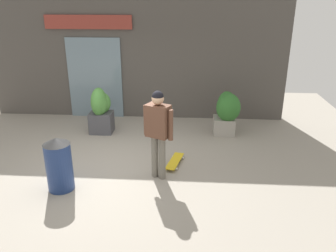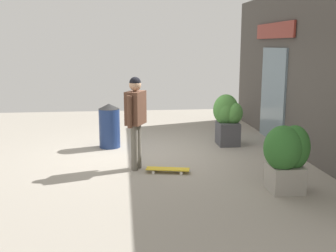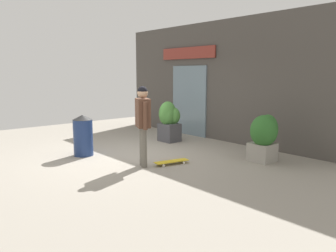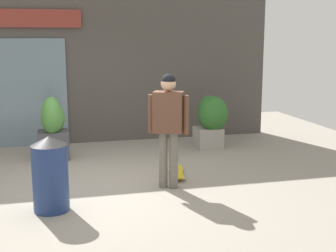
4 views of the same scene
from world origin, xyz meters
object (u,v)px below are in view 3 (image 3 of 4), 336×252
at_px(skateboard, 172,161).
at_px(trash_bin, 83,135).
at_px(skateboarder, 143,118).
at_px(planter_box_right, 169,120).
at_px(planter_box_left, 264,135).

relative_size(skateboard, trash_bin, 0.82).
relative_size(skateboarder, planter_box_right, 1.46).
height_order(planter_box_right, trash_bin, planter_box_right).
bearing_deg(planter_box_left, skateboarder, -122.87).
xyz_separation_m(planter_box_right, trash_bin, (-0.07, -2.71, -0.14)).
bearing_deg(skateboard, skateboarder, 165.94).
xyz_separation_m(skateboarder, planter_box_left, (1.48, 2.29, -0.45)).
height_order(skateboarder, skateboard, skateboarder).
height_order(planter_box_left, trash_bin, planter_box_left).
bearing_deg(skateboarder, planter_box_right, 62.66).
xyz_separation_m(planter_box_left, trash_bin, (-3.20, -2.83, -0.11)).
xyz_separation_m(skateboarder, trash_bin, (-1.72, -0.54, -0.56)).
distance_m(skateboard, planter_box_right, 2.59).
bearing_deg(planter_box_right, planter_box_left, 2.23).
distance_m(planter_box_left, trash_bin, 4.28).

